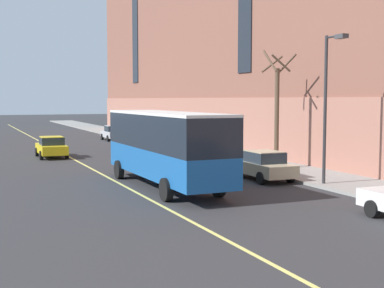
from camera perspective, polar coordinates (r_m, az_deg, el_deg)
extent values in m
plane|color=#303033|center=(24.34, -0.93, -5.35)|extent=(260.00, 260.00, 0.00)
cube|color=gray|center=(31.11, 11.84, -3.08)|extent=(4.23, 160.00, 0.15)
cube|color=#A56A58|center=(29.82, 18.46, 0.54)|extent=(0.14, 110.00, 4.40)
cube|color=#19569E|center=(25.85, -2.84, -1.89)|extent=(2.56, 10.84, 1.32)
cube|color=black|center=(25.72, -2.86, 1.36)|extent=(2.58, 10.84, 1.61)
cube|color=silver|center=(25.68, -2.86, 3.30)|extent=(2.59, 10.84, 0.12)
cube|color=#19232D|center=(30.86, -6.50, 1.61)|extent=(2.26, 0.10, 1.21)
cube|color=orange|center=(30.83, -6.52, 3.08)|extent=(1.72, 0.08, 0.28)
cube|color=black|center=(31.03, -6.48, -1.83)|extent=(2.41, 0.14, 0.24)
cube|color=white|center=(30.76, -8.01, -1.44)|extent=(0.28, 0.06, 0.18)
cube|color=white|center=(31.27, -4.98, -1.30)|extent=(0.28, 0.06, 0.18)
cylinder|color=black|center=(29.12, -7.79, -2.72)|extent=(0.31, 1.00, 1.00)
cylinder|color=black|center=(29.89, -3.26, -2.48)|extent=(0.31, 1.00, 1.00)
cylinder|color=black|center=(22.53, -2.77, -4.89)|extent=(0.31, 1.00, 1.00)
cylinder|color=black|center=(23.51, 2.84, -4.48)|extent=(0.31, 1.00, 1.00)
cube|color=navy|center=(45.44, -4.88, 0.19)|extent=(1.86, 4.51, 0.64)
cube|color=#232D38|center=(45.19, -4.78, 0.92)|extent=(1.57, 2.05, 0.56)
cube|color=navy|center=(45.17, -4.79, 1.30)|extent=(1.53, 1.96, 0.04)
cylinder|color=black|center=(46.49, -6.44, -0.12)|extent=(0.24, 0.65, 0.64)
cylinder|color=black|center=(47.05, -4.50, -0.04)|extent=(0.24, 0.65, 0.64)
cylinder|color=black|center=(43.89, -5.27, -0.40)|extent=(0.24, 0.65, 0.64)
cylinder|color=black|center=(44.49, -3.24, -0.32)|extent=(0.24, 0.65, 0.64)
cube|color=#23603D|center=(34.41, 1.49, -1.28)|extent=(1.73, 4.57, 0.64)
cube|color=#232D38|center=(34.14, 1.66, -0.32)|extent=(1.51, 2.06, 0.56)
cube|color=#23603D|center=(34.12, 1.66, 0.18)|extent=(1.48, 1.97, 0.04)
cylinder|color=black|center=(35.38, -0.71, -1.63)|extent=(0.22, 0.64, 0.64)
cylinder|color=black|center=(36.07, 1.74, -1.51)|extent=(0.22, 0.64, 0.64)
cylinder|color=black|center=(32.82, 1.23, -2.14)|extent=(0.22, 0.64, 0.64)
cylinder|color=black|center=(33.56, 3.82, -2.00)|extent=(0.22, 0.64, 0.64)
cube|color=#B7B7BC|center=(56.14, -8.40, 1.03)|extent=(1.84, 4.33, 0.64)
cube|color=#232D38|center=(55.90, -8.36, 1.63)|extent=(1.58, 1.97, 0.56)
cube|color=#B7B7BC|center=(55.88, -8.36, 1.94)|extent=(1.55, 1.88, 0.04)
cylinder|color=black|center=(57.26, -9.56, 0.77)|extent=(0.23, 0.64, 0.64)
cylinder|color=black|center=(57.66, -7.89, 0.82)|extent=(0.23, 0.64, 0.64)
cylinder|color=black|center=(54.67, -8.94, 0.59)|extent=(0.23, 0.64, 0.64)
cylinder|color=black|center=(55.09, -7.20, 0.64)|extent=(0.23, 0.64, 0.64)
cylinder|color=black|center=(20.58, 18.66, -6.58)|extent=(0.24, 0.65, 0.64)
cube|color=#BCAD89|center=(28.74, 7.48, -2.53)|extent=(1.86, 4.54, 0.64)
cube|color=#232D38|center=(28.47, 7.72, -1.39)|extent=(1.59, 2.06, 0.56)
cube|color=#BCAD89|center=(28.44, 7.73, -0.78)|extent=(1.56, 1.97, 0.04)
cylinder|color=black|center=(29.59, 4.68, -2.92)|extent=(0.23, 0.64, 0.64)
cylinder|color=black|center=(30.41, 7.59, -2.74)|extent=(0.23, 0.64, 0.64)
cylinder|color=black|center=(27.16, 7.35, -3.64)|extent=(0.23, 0.64, 0.64)
cylinder|color=black|center=(28.04, 10.42, -3.41)|extent=(0.23, 0.64, 0.64)
cube|color=yellow|center=(40.65, -14.77, -0.50)|extent=(1.87, 4.28, 0.64)
cube|color=#232D38|center=(40.39, -14.74, 0.32)|extent=(1.62, 1.94, 0.56)
cube|color=yellow|center=(40.36, -14.75, 0.74)|extent=(1.58, 1.85, 0.04)
cylinder|color=black|center=(41.87, -16.22, -0.82)|extent=(0.23, 0.64, 0.64)
cylinder|color=black|center=(42.11, -13.81, -0.74)|extent=(0.23, 0.64, 0.64)
cylinder|color=black|center=(39.26, -15.78, -1.18)|extent=(0.23, 0.64, 0.64)
cylinder|color=black|center=(39.51, -13.21, -1.08)|extent=(0.23, 0.64, 0.64)
cylinder|color=brown|center=(32.49, 9.03, 2.71)|extent=(0.27, 0.27, 5.97)
cylinder|color=brown|center=(33.03, 10.12, 8.43)|extent=(0.33, 1.59, 1.10)
cylinder|color=brown|center=(33.13, 8.55, 8.42)|extent=(1.41, 0.23, 1.07)
cylinder|color=brown|center=(32.18, 8.31, 8.78)|extent=(0.28, 1.25, 1.33)
cylinder|color=brown|center=(32.00, 9.48, 8.52)|extent=(1.22, 0.36, 1.04)
cylinder|color=#2D2D30|center=(26.87, 14.01, 3.51)|extent=(0.16, 0.16, 7.19)
cylinder|color=#2D2D30|center=(26.59, 14.90, 11.02)|extent=(0.10, 1.10, 0.10)
cube|color=#3D3D3F|center=(26.16, 15.66, 11.00)|extent=(0.36, 0.60, 0.20)
cube|color=#E0D66B|center=(26.53, -7.12, -4.53)|extent=(0.16, 140.00, 0.01)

